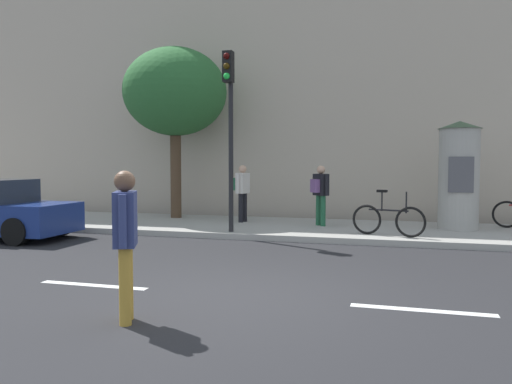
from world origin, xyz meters
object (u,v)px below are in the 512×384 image
pedestrian_with_backpack (242,188)px  poster_column (459,175)px  pedestrian_with_bag (125,233)px  street_tree (175,93)px  traffic_light (229,112)px  pedestrian_in_light_jacket (320,190)px  bicycle_upright (388,220)px

pedestrian_with_backpack → poster_column: bearing=-0.2°
pedestrian_with_bag → street_tree: bearing=111.7°
street_tree → traffic_light: bearing=-45.2°
pedestrian_with_bag → pedestrian_in_light_jacket: (0.93, 8.66, 0.08)m
street_tree → pedestrian_in_light_jacket: bearing=-9.9°
pedestrian_in_light_jacket → bicycle_upright: pedestrian_in_light_jacket is taller
traffic_light → pedestrian_with_bag: 7.10m
traffic_light → bicycle_upright: size_ratio=2.58×
pedestrian_with_bag → traffic_light: bearing=98.7°
traffic_light → pedestrian_in_light_jacket: (1.96, 1.95, -1.99)m
poster_column → pedestrian_in_light_jacket: 3.61m
pedestrian_with_backpack → bicycle_upright: pedestrian_with_backpack is taller
bicycle_upright → traffic_light: bearing=-173.5°
poster_column → pedestrian_with_backpack: (-5.91, 0.02, -0.43)m
street_tree → bicycle_upright: bearing=-19.6°
pedestrian_in_light_jacket → traffic_light: bearing=-135.1°
traffic_light → street_tree: size_ratio=0.84×
traffic_light → pedestrian_in_light_jacket: bearing=44.9°
pedestrian_with_backpack → pedestrian_in_light_jacket: (2.34, -0.26, -0.00)m
poster_column → street_tree: 8.67m
pedestrian_with_bag → pedestrian_in_light_jacket: 8.71m
pedestrian_with_backpack → pedestrian_in_light_jacket: size_ratio=1.01×
poster_column → pedestrian_in_light_jacket: bearing=-176.1°
street_tree → pedestrian_in_light_jacket: street_tree is taller
street_tree → pedestrian_with_bag: street_tree is taller
poster_column → pedestrian_in_light_jacket: poster_column is taller
pedestrian_with_backpack → pedestrian_in_light_jacket: 2.35m
street_tree → pedestrian_with_backpack: size_ratio=3.20×
pedestrian_with_backpack → bicycle_upright: bearing=-22.9°
poster_column → pedestrian_with_backpack: 5.92m
street_tree → poster_column: bearing=-4.0°
pedestrian_in_light_jacket → pedestrian_with_backpack: bearing=173.6°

